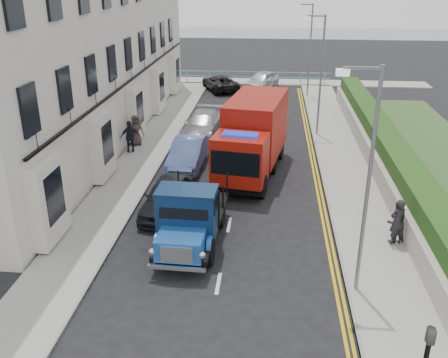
# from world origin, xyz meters

# --- Properties ---
(ground) EXTENTS (120.00, 120.00, 0.00)m
(ground) POSITION_xyz_m (0.00, 0.00, 0.00)
(ground) COLOR black
(ground) RESTS_ON ground
(pavement_west) EXTENTS (2.40, 38.00, 0.12)m
(pavement_west) POSITION_xyz_m (-5.20, 9.00, 0.06)
(pavement_west) COLOR gray
(pavement_west) RESTS_ON ground
(pavement_east) EXTENTS (2.60, 38.00, 0.12)m
(pavement_east) POSITION_xyz_m (5.30, 9.00, 0.06)
(pavement_east) COLOR gray
(pavement_east) RESTS_ON ground
(promenade) EXTENTS (30.00, 2.50, 0.12)m
(promenade) POSITION_xyz_m (0.00, 29.00, 0.06)
(promenade) COLOR gray
(promenade) RESTS_ON ground
(sea_plane) EXTENTS (120.00, 120.00, 0.00)m
(sea_plane) POSITION_xyz_m (0.00, 60.00, 0.00)
(sea_plane) COLOR slate
(sea_plane) RESTS_ON ground
(terrace_west) EXTENTS (6.31, 30.20, 14.25)m
(terrace_west) POSITION_xyz_m (-9.47, 13.00, 7.17)
(terrace_west) COLOR silver
(terrace_west) RESTS_ON ground
(garden_east) EXTENTS (1.45, 28.00, 1.75)m
(garden_east) POSITION_xyz_m (7.21, 9.00, 0.90)
(garden_east) COLOR #B2AD9E
(garden_east) RESTS_ON ground
(seafront_railing) EXTENTS (13.00, 0.08, 1.11)m
(seafront_railing) POSITION_xyz_m (0.00, 28.20, 0.58)
(seafront_railing) COLOR #59B2A5
(seafront_railing) RESTS_ON ground
(lamp_near) EXTENTS (1.23, 0.18, 7.00)m
(lamp_near) POSITION_xyz_m (4.18, -2.00, 4.00)
(lamp_near) COLOR slate
(lamp_near) RESTS_ON ground
(lamp_mid) EXTENTS (1.23, 0.18, 7.00)m
(lamp_mid) POSITION_xyz_m (4.18, 14.00, 4.00)
(lamp_mid) COLOR slate
(lamp_mid) RESTS_ON ground
(lamp_far) EXTENTS (1.23, 0.18, 7.00)m
(lamp_far) POSITION_xyz_m (4.18, 24.00, 4.00)
(lamp_far) COLOR slate
(lamp_far) RESTS_ON ground
(bedford_lorry) EXTENTS (2.20, 5.16, 2.40)m
(bedford_lorry) POSITION_xyz_m (-1.26, -0.02, 1.11)
(bedford_lorry) COLOR black
(bedford_lorry) RESTS_ON ground
(red_lorry) EXTENTS (3.42, 7.19, 3.62)m
(red_lorry) POSITION_xyz_m (0.67, 7.59, 1.92)
(red_lorry) COLOR black
(red_lorry) RESTS_ON ground
(parked_car_front) EXTENTS (1.98, 4.23, 1.40)m
(parked_car_front) POSITION_xyz_m (-2.60, 2.95, 0.70)
(parked_car_front) COLOR black
(parked_car_front) RESTS_ON ground
(parked_car_mid) EXTENTS (1.64, 4.38, 1.43)m
(parked_car_mid) POSITION_xyz_m (-2.60, 8.12, 0.71)
(parked_car_mid) COLOR #526DB1
(parked_car_mid) RESTS_ON ground
(parked_car_rear) EXTENTS (2.34, 4.92, 1.38)m
(parked_car_rear) POSITION_xyz_m (-2.60, 13.34, 0.69)
(parked_car_rear) COLOR #98989C
(parked_car_rear) RESTS_ON ground
(seafront_car_left) EXTENTS (3.81, 5.07, 1.28)m
(seafront_car_left) POSITION_xyz_m (-2.77, 25.59, 0.64)
(seafront_car_left) COLOR black
(seafront_car_left) RESTS_ON ground
(seafront_car_right) EXTENTS (3.25, 4.60, 1.45)m
(seafront_car_right) POSITION_xyz_m (0.64, 26.47, 0.73)
(seafront_car_right) COLOR #B8B8BD
(seafront_car_right) RESTS_ON ground
(pedestrian_east_near) EXTENTS (0.75, 0.63, 1.74)m
(pedestrian_east_near) POSITION_xyz_m (6.10, 0.94, 0.99)
(pedestrian_east_near) COLOR black
(pedestrian_east_near) RESTS_ON pavement_east
(pedestrian_east_far) EXTENTS (0.93, 0.84, 1.55)m
(pedestrian_east_far) POSITION_xyz_m (6.10, 1.10, 0.90)
(pedestrian_east_far) COLOR #2B2730
(pedestrian_east_far) RESTS_ON pavement_east
(pedestrian_west_near) EXTENTS (1.10, 0.82, 1.74)m
(pedestrian_west_near) POSITION_xyz_m (-6.00, 9.66, 0.99)
(pedestrian_west_near) COLOR black
(pedestrian_west_near) RESTS_ON pavement_west
(pedestrian_west_far) EXTENTS (1.00, 0.94, 1.71)m
(pedestrian_west_far) POSITION_xyz_m (-6.00, 10.86, 0.98)
(pedestrian_west_far) COLOR #3F312D
(pedestrian_west_far) RESTS_ON pavement_west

